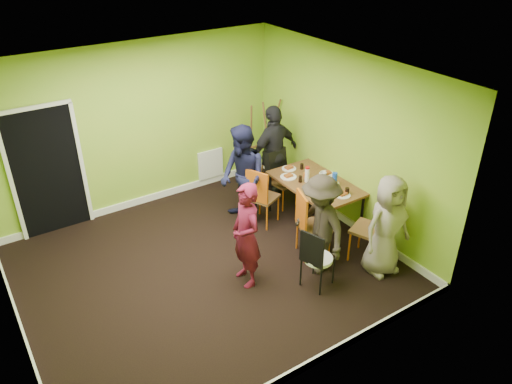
# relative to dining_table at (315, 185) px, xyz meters

# --- Properties ---
(ground) EXTENTS (5.00, 5.00, 0.00)m
(ground) POSITION_rel_dining_table_xyz_m (-2.05, -0.10, -0.70)
(ground) COLOR black
(ground) RESTS_ON ground
(room_walls) EXTENTS (5.04, 4.54, 2.82)m
(room_walls) POSITION_rel_dining_table_xyz_m (-2.07, -0.06, 0.29)
(room_walls) COLOR #82BA2F
(room_walls) RESTS_ON ground
(dining_table) EXTENTS (0.90, 1.50, 0.75)m
(dining_table) POSITION_rel_dining_table_xyz_m (0.00, 0.00, 0.00)
(dining_table) COLOR black
(dining_table) RESTS_ON ground
(chair_left_far) EXTENTS (0.56, 0.55, 1.02)m
(chair_left_far) POSITION_rel_dining_table_xyz_m (-0.76, 0.43, -0.12)
(chair_left_far) COLOR orange
(chair_left_far) RESTS_ON ground
(chair_left_near) EXTENTS (0.55, 0.54, 1.05)m
(chair_left_near) POSITION_rel_dining_table_xyz_m (-0.64, -0.64, -0.11)
(chair_left_near) COLOR orange
(chair_left_near) RESTS_ON ground
(chair_back_end) EXTENTS (0.46, 0.52, 0.98)m
(chair_back_end) POSITION_rel_dining_table_xyz_m (-0.10, 0.90, -0.00)
(chair_back_end) COLOR orange
(chair_back_end) RESTS_ON ground
(chair_front_end) EXTENTS (0.59, 0.59, 1.09)m
(chair_front_end) POSITION_rel_dining_table_xyz_m (0.06, -1.28, -0.08)
(chair_front_end) COLOR orange
(chair_front_end) RESTS_ON ground
(chair_bentwood) EXTENTS (0.45, 0.44, 0.91)m
(chair_bentwood) POSITION_rel_dining_table_xyz_m (-1.01, -1.27, -0.19)
(chair_bentwood) COLOR black
(chair_bentwood) RESTS_ON ground
(easel) EXTENTS (0.64, 0.61, 1.61)m
(easel) POSITION_rel_dining_table_xyz_m (0.09, 1.63, 0.10)
(easel) COLOR brown
(easel) RESTS_ON ground
(plate_near_left) EXTENTS (0.26, 0.26, 0.01)m
(plate_near_left) POSITION_rel_dining_table_xyz_m (-0.26, 0.38, 0.06)
(plate_near_left) COLOR white
(plate_near_left) RESTS_ON dining_table
(plate_near_right) EXTENTS (0.23, 0.23, 0.01)m
(plate_near_right) POSITION_rel_dining_table_xyz_m (-0.25, -0.46, 0.06)
(plate_near_right) COLOR white
(plate_near_right) RESTS_ON dining_table
(plate_far_back) EXTENTS (0.24, 0.24, 0.01)m
(plate_far_back) POSITION_rel_dining_table_xyz_m (-0.07, 0.61, 0.06)
(plate_far_back) COLOR white
(plate_far_back) RESTS_ON dining_table
(plate_far_front) EXTENTS (0.24, 0.24, 0.01)m
(plate_far_front) POSITION_rel_dining_table_xyz_m (0.07, -0.55, 0.06)
(plate_far_front) COLOR white
(plate_far_front) RESTS_ON dining_table
(plate_wall_back) EXTENTS (0.26, 0.26, 0.01)m
(plate_wall_back) POSITION_rel_dining_table_xyz_m (0.33, 0.11, 0.06)
(plate_wall_back) COLOR white
(plate_wall_back) RESTS_ON dining_table
(plate_wall_front) EXTENTS (0.22, 0.22, 0.01)m
(plate_wall_front) POSITION_rel_dining_table_xyz_m (0.19, -0.19, 0.06)
(plate_wall_front) COLOR white
(plate_wall_front) RESTS_ON dining_table
(thermos) EXTENTS (0.07, 0.07, 0.23)m
(thermos) POSITION_rel_dining_table_xyz_m (-0.10, 0.10, 0.17)
(thermos) COLOR white
(thermos) RESTS_ON dining_table
(blue_bottle) EXTENTS (0.08, 0.08, 0.22)m
(blue_bottle) POSITION_rel_dining_table_xyz_m (0.17, -0.24, 0.17)
(blue_bottle) COLOR blue
(blue_bottle) RESTS_ON dining_table
(orange_bottle) EXTENTS (0.04, 0.04, 0.07)m
(orange_bottle) POSITION_rel_dining_table_xyz_m (-0.03, 0.25, 0.09)
(orange_bottle) COLOR orange
(orange_bottle) RESTS_ON dining_table
(glass_mid) EXTENTS (0.06, 0.06, 0.10)m
(glass_mid) POSITION_rel_dining_table_xyz_m (-0.20, 0.14, 0.11)
(glass_mid) COLOR black
(glass_mid) RESTS_ON dining_table
(glass_back) EXTENTS (0.06, 0.06, 0.09)m
(glass_back) POSITION_rel_dining_table_xyz_m (0.10, 0.49, 0.10)
(glass_back) COLOR black
(glass_back) RESTS_ON dining_table
(glass_front) EXTENTS (0.07, 0.07, 0.10)m
(glass_front) POSITION_rel_dining_table_xyz_m (0.16, -0.55, 0.11)
(glass_front) COLOR black
(glass_front) RESTS_ON dining_table
(cup_a) EXTENTS (0.13, 0.13, 0.10)m
(cup_a) POSITION_rel_dining_table_xyz_m (-0.11, -0.19, 0.10)
(cup_a) COLOR white
(cup_a) RESTS_ON dining_table
(cup_b) EXTENTS (0.11, 0.11, 0.10)m
(cup_b) POSITION_rel_dining_table_xyz_m (0.20, 0.06, 0.10)
(cup_b) COLOR white
(cup_b) RESTS_ON dining_table
(person_standing) EXTENTS (0.40, 0.57, 1.51)m
(person_standing) POSITION_rel_dining_table_xyz_m (-1.72, -0.66, 0.06)
(person_standing) COLOR maroon
(person_standing) RESTS_ON ground
(person_left_far) EXTENTS (0.68, 0.85, 1.69)m
(person_left_far) POSITION_rel_dining_table_xyz_m (-0.97, 0.61, 0.15)
(person_left_far) COLOR #141533
(person_left_far) RESTS_ON ground
(person_left_near) EXTENTS (0.61, 0.99, 1.49)m
(person_left_near) POSITION_rel_dining_table_xyz_m (-0.73, -0.98, 0.05)
(person_left_near) COLOR black
(person_left_near) RESTS_ON ground
(person_back_end) EXTENTS (1.05, 0.55, 1.72)m
(person_back_end) POSITION_rel_dining_table_xyz_m (-0.07, 1.06, 0.16)
(person_back_end) COLOR black
(person_back_end) RESTS_ON ground
(person_front_end) EXTENTS (0.76, 0.52, 1.50)m
(person_front_end) POSITION_rel_dining_table_xyz_m (0.02, -1.51, 0.05)
(person_front_end) COLOR gray
(person_front_end) RESTS_ON ground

